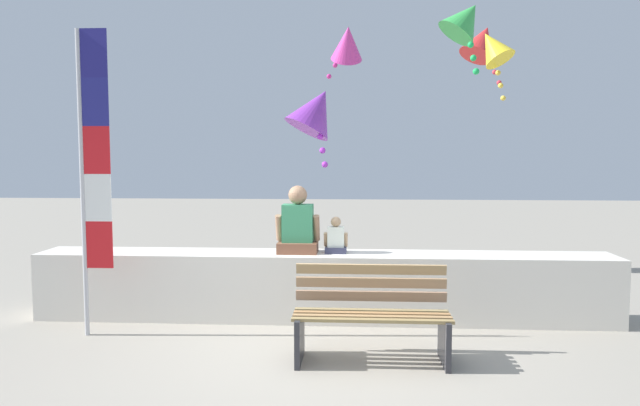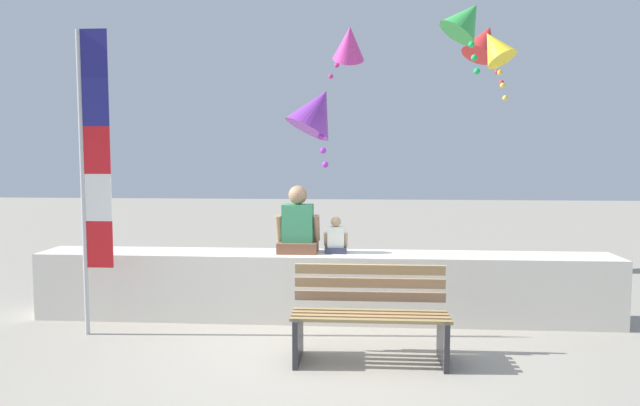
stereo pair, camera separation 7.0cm
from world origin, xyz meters
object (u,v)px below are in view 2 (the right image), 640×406
at_px(person_child, 336,239).
at_px(kite_green, 467,20).
at_px(kite_magenta, 349,43).
at_px(flag_banner, 91,165).
at_px(kite_purple, 317,110).
at_px(kite_red, 484,41).
at_px(kite_yellow, 495,47).
at_px(person_adult, 298,226).
at_px(park_bench, 370,318).

relative_size(person_child, kite_green, 0.40).
relative_size(kite_green, kite_magenta, 1.15).
distance_m(flag_banner, kite_purple, 2.98).
distance_m(flag_banner, kite_green, 4.94).
distance_m(kite_purple, kite_red, 3.62).
height_order(flag_banner, kite_green, kite_green).
bearing_deg(flag_banner, kite_yellow, 29.83).
bearing_deg(kite_purple, kite_green, -1.07).
relative_size(person_adult, person_child, 1.85).
relative_size(kite_purple, kite_magenta, 1.23).
height_order(flag_banner, kite_purple, flag_banner).
distance_m(kite_green, kite_yellow, 1.20).
distance_m(park_bench, kite_red, 5.96).
relative_size(park_bench, person_child, 3.43).
bearing_deg(kite_green, person_child, -151.05).
distance_m(person_child, kite_purple, 1.88).
height_order(person_adult, kite_magenta, kite_magenta).
height_order(flag_banner, kite_magenta, kite_magenta).
bearing_deg(kite_purple, kite_yellow, 21.39).
height_order(park_bench, kite_magenta, kite_magenta).
bearing_deg(kite_magenta, kite_green, -50.51).
height_order(kite_purple, kite_yellow, kite_yellow).
distance_m(kite_yellow, kite_magenta, 2.33).
relative_size(kite_red, kite_yellow, 1.05).
relative_size(person_adult, kite_purple, 0.69).
xyz_separation_m(park_bench, kite_magenta, (-0.30, 4.20, 3.37)).
bearing_deg(kite_green, flag_banner, -157.70).
distance_m(person_adult, kite_magenta, 3.91).
relative_size(kite_green, kite_purple, 0.94).
distance_m(park_bench, flag_banner, 3.36).
distance_m(kite_green, kite_magenta, 2.45).
distance_m(park_bench, person_child, 1.55).
xyz_separation_m(kite_green, kite_purple, (-1.95, 0.04, -1.15)).
xyz_separation_m(person_adult, kite_magenta, (0.55, 2.80, 2.67)).
height_order(park_bench, kite_yellow, kite_yellow).
bearing_deg(person_adult, kite_red, 48.04).
bearing_deg(person_child, park_bench, -74.50).
bearing_deg(park_bench, kite_magenta, 94.05).
xyz_separation_m(flag_banner, kite_purple, (2.29, 1.77, 0.70)).
bearing_deg(kite_yellow, kite_magenta, 158.25).
distance_m(person_adult, person_child, 0.48).
relative_size(park_bench, kite_green, 1.36).
bearing_deg(kite_magenta, kite_purple, -101.93).
bearing_deg(flag_banner, kite_green, 22.30).
distance_m(flag_banner, kite_yellow, 5.82).
xyz_separation_m(park_bench, person_adult, (-0.84, 1.40, 0.70)).
xyz_separation_m(person_child, kite_green, (1.65, 0.91, 2.74)).
relative_size(person_child, kite_purple, 0.37).
xyz_separation_m(person_child, kite_purple, (-0.30, 0.95, 1.59)).
bearing_deg(kite_purple, person_adult, -99.21).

